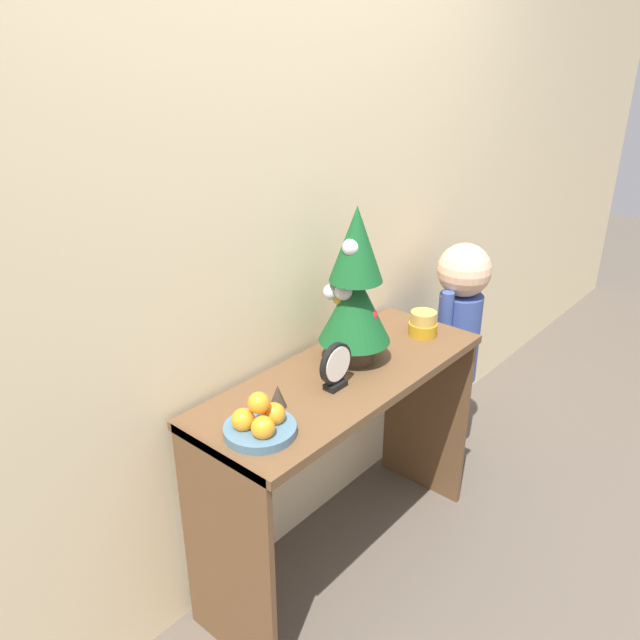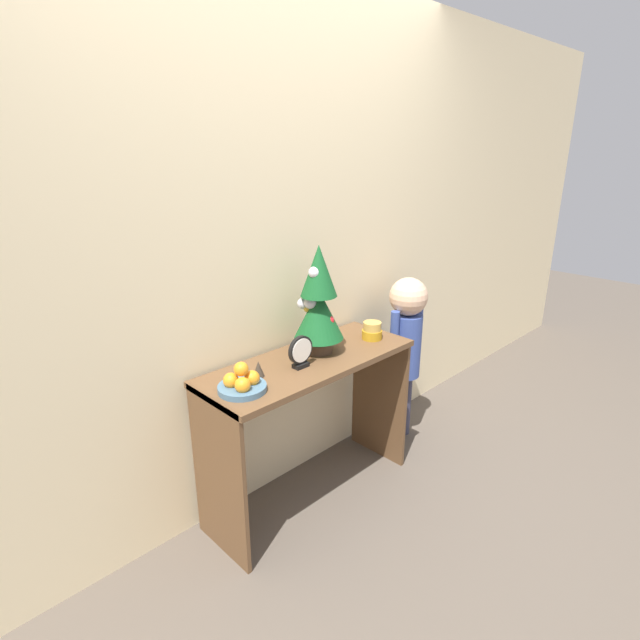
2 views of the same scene
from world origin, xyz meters
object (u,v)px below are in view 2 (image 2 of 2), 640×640
at_px(fruit_bowl, 242,383).
at_px(child_figure, 406,334).
at_px(mini_tree, 319,301).
at_px(singing_bowl, 372,331).
at_px(desk_clock, 301,352).
at_px(figurine, 259,369).

xyz_separation_m(fruit_bowl, child_figure, (1.23, 0.05, -0.13)).
xyz_separation_m(mini_tree, singing_bowl, (0.32, -0.07, -0.22)).
bearing_deg(desk_clock, fruit_bowl, -179.47).
bearing_deg(mini_tree, fruit_bowl, -171.37).
height_order(mini_tree, figurine, mini_tree).
bearing_deg(mini_tree, singing_bowl, -13.07).
distance_m(fruit_bowl, figurine, 0.15).
bearing_deg(figurine, singing_bowl, -4.80).
bearing_deg(mini_tree, figurine, -177.75).
height_order(figurine, child_figure, child_figure).
bearing_deg(figurine, mini_tree, 2.25).
distance_m(mini_tree, child_figure, 0.79).
bearing_deg(fruit_bowl, child_figure, 2.44).
xyz_separation_m(fruit_bowl, desk_clock, (0.33, 0.00, 0.04)).
relative_size(fruit_bowl, singing_bowl, 1.92).
bearing_deg(child_figure, singing_bowl, -172.89).
xyz_separation_m(fruit_bowl, figurine, (0.14, 0.06, -0.00)).
distance_m(fruit_bowl, desk_clock, 0.34).
height_order(fruit_bowl, singing_bowl, fruit_bowl).
bearing_deg(figurine, fruit_bowl, -154.82).
height_order(mini_tree, singing_bowl, mini_tree).
height_order(singing_bowl, figurine, singing_bowl).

